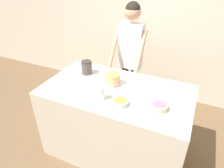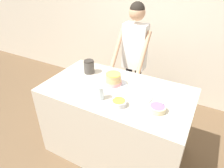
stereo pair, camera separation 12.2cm
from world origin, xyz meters
name	(u,v)px [view 2 (the right image)]	position (x,y,z in m)	size (l,w,h in m)	color
wall_back	(162,24)	(0.00, 2.05, 1.30)	(10.00, 0.05, 2.60)	beige
counter	(116,122)	(0.00, 0.46, 0.47)	(1.65, 0.92, 0.94)	beige
person_baker	(134,50)	(-0.13, 1.26, 1.10)	(0.44, 0.47, 1.74)	#2D2D38
cake	(113,80)	(-0.08, 0.53, 1.00)	(0.31, 0.31, 0.14)	silver
frosting_bowl_purple	(157,108)	(0.51, 0.31, 0.98)	(0.16, 0.16, 0.15)	beige
frosting_bowl_orange	(119,103)	(0.15, 0.22, 0.97)	(0.15, 0.15, 0.19)	silver
drinking_glass	(100,93)	(-0.07, 0.23, 1.02)	(0.08, 0.08, 0.15)	silver
ceramic_plate	(139,97)	(0.27, 0.44, 0.95)	(0.27, 0.27, 0.01)	silver
stoneware_jar	(89,67)	(-0.49, 0.65, 1.03)	(0.13, 0.13, 0.17)	#4C4742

